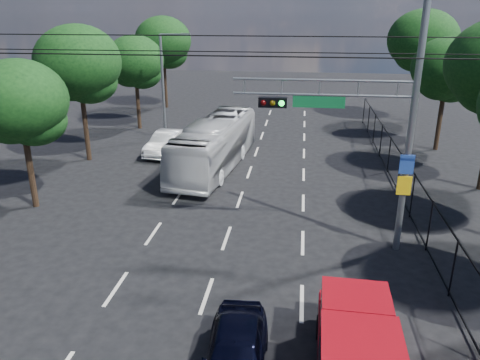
% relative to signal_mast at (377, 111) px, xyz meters
% --- Properties ---
extents(lane_markings, '(6.12, 38.00, 0.01)m').
position_rel_signal_mast_xyz_m(lane_markings, '(-5.28, 6.01, -5.24)').
color(lane_markings, beige).
rests_on(lane_markings, ground).
extents(signal_mast, '(6.43, 0.39, 9.50)m').
position_rel_signal_mast_xyz_m(signal_mast, '(0.00, 0.00, 0.00)').
color(signal_mast, slate).
rests_on(signal_mast, ground).
extents(streetlight_left, '(2.09, 0.22, 7.08)m').
position_rel_signal_mast_xyz_m(streetlight_left, '(-11.62, 14.01, -1.30)').
color(streetlight_left, slate).
rests_on(streetlight_left, ground).
extents(utility_wires, '(22.00, 5.04, 0.74)m').
position_rel_signal_mast_xyz_m(utility_wires, '(-5.28, 0.84, 1.99)').
color(utility_wires, black).
rests_on(utility_wires, ground).
extents(fence_right, '(0.06, 34.03, 2.00)m').
position_rel_signal_mast_xyz_m(fence_right, '(2.32, 4.18, -4.21)').
color(fence_right, black).
rests_on(fence_right, ground).
extents(tree_right_d, '(4.32, 4.32, 7.02)m').
position_rel_signal_mast_xyz_m(tree_right_d, '(6.13, 14.03, -0.39)').
color(tree_right_d, black).
rests_on(tree_right_d, ground).
extents(tree_right_e, '(5.28, 5.28, 8.58)m').
position_rel_signal_mast_xyz_m(tree_right_e, '(6.33, 22.03, 0.69)').
color(tree_right_e, black).
rests_on(tree_right_e, ground).
extents(tree_left_b, '(4.08, 4.08, 6.63)m').
position_rel_signal_mast_xyz_m(tree_left_b, '(-14.47, 2.03, -0.66)').
color(tree_left_b, black).
rests_on(tree_left_b, ground).
extents(tree_left_c, '(4.80, 4.80, 7.80)m').
position_rel_signal_mast_xyz_m(tree_left_c, '(-15.07, 9.03, 0.15)').
color(tree_left_c, black).
rests_on(tree_left_c, ground).
extents(tree_left_d, '(4.20, 4.20, 6.83)m').
position_rel_signal_mast_xyz_m(tree_left_d, '(-14.67, 17.03, -0.52)').
color(tree_left_d, black).
rests_on(tree_left_d, ground).
extents(tree_left_e, '(4.92, 4.92, 7.99)m').
position_rel_signal_mast_xyz_m(tree_left_e, '(-14.87, 25.03, 0.29)').
color(tree_left_e, black).
rests_on(tree_left_e, ground).
extents(red_pickup, '(1.99, 5.05, 1.86)m').
position_rel_signal_mast_xyz_m(red_pickup, '(-1.01, -7.14, -4.25)').
color(red_pickup, black).
rests_on(red_pickup, ground).
extents(navy_hatchback, '(1.73, 3.90, 1.30)m').
position_rel_signal_mast_xyz_m(navy_hatchback, '(-3.88, -7.27, -4.59)').
color(navy_hatchback, black).
rests_on(navy_hatchback, ground).
extents(white_bus, '(3.51, 10.27, 2.80)m').
position_rel_signal_mast_xyz_m(white_bus, '(-7.28, 8.47, -3.84)').
color(white_bus, silver).
rests_on(white_bus, ground).
extents(white_van, '(2.01, 4.41, 1.40)m').
position_rel_signal_mast_xyz_m(white_van, '(-10.78, 10.88, -4.54)').
color(white_van, silver).
rests_on(white_van, ground).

